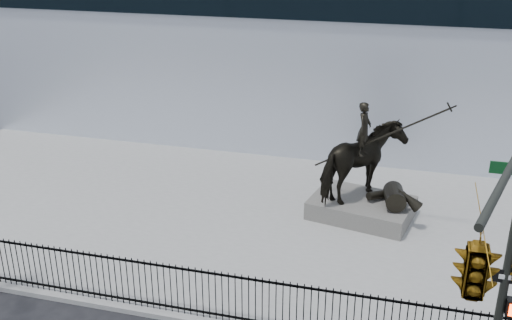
# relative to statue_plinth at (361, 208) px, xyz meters

# --- Properties ---
(plaza) EXTENTS (30.00, 12.00, 0.15)m
(plaza) POSITION_rel_statue_plinth_xyz_m (-3.44, -1.22, -0.40)
(plaza) COLOR gray
(plaza) RESTS_ON ground
(building) EXTENTS (44.00, 14.00, 9.00)m
(building) POSITION_rel_statue_plinth_xyz_m (-3.44, 11.78, 4.03)
(building) COLOR silver
(building) RESTS_ON ground
(picket_fence) EXTENTS (22.10, 0.10, 1.50)m
(picket_fence) POSITION_rel_statue_plinth_xyz_m (-3.44, -6.97, 0.43)
(picket_fence) COLOR black
(picket_fence) RESTS_ON plaza
(statue_plinth) EXTENTS (3.85, 3.02, 0.65)m
(statue_plinth) POSITION_rel_statue_plinth_xyz_m (0.00, 0.00, 0.00)
(statue_plinth) COLOR #585551
(statue_plinth) RESTS_ON plaza
(equestrian_statue) EXTENTS (4.34, 3.14, 3.74)m
(equestrian_statue) POSITION_rel_statue_plinth_xyz_m (0.06, -0.01, 1.68)
(equestrian_statue) COLOR black
(equestrian_statue) RESTS_ON statue_plinth
(traffic_signal_right) EXTENTS (2.17, 6.86, 7.00)m
(traffic_signal_right) POSITION_rel_statue_plinth_xyz_m (3.03, -10.22, 4.38)
(traffic_signal_right) COLOR black
(traffic_signal_right) RESTS_ON ground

